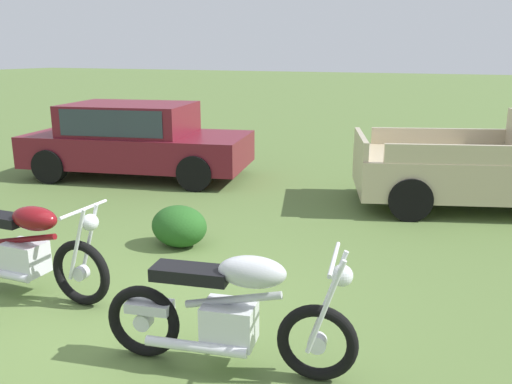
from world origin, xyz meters
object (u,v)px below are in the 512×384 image
object	(u,v)px
car_burgundy	(135,136)
shrub_low	(179,226)
motorcycle_silver	(230,312)
motorcycle_maroon	(24,249)

from	to	relation	value
car_burgundy	shrub_low	distance (m)	4.22
shrub_low	motorcycle_silver	bearing A→B (deg)	-49.92
motorcycle_maroon	shrub_low	bearing A→B (deg)	67.52
motorcycle_maroon	shrub_low	world-z (taller)	motorcycle_maroon
motorcycle_maroon	car_burgundy	size ratio (longest dim) A/B	0.46
motorcycle_silver	car_burgundy	distance (m)	7.02
motorcycle_silver	shrub_low	size ratio (longest dim) A/B	2.73
motorcycle_silver	shrub_low	distance (m)	2.83
motorcycle_silver	car_burgundy	world-z (taller)	car_burgundy
motorcycle_maroon	motorcycle_silver	size ratio (longest dim) A/B	1.05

